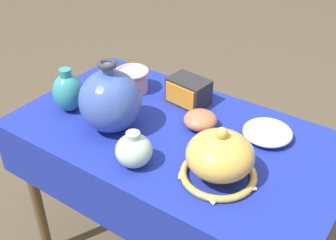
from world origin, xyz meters
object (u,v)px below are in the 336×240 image
Objects in this scene: bowl_shallow_terracotta at (200,120)px; vase_dome_bell at (220,158)px; vase_tall_bulbous at (110,101)px; jar_round_celadon at (134,150)px; mosaic_tile_box at (188,91)px; jar_round_teal at (68,92)px; bowl_shallow_porcelain at (268,132)px; cup_wide_rose at (132,80)px.

vase_dome_bell is at bearing -47.07° from bowl_shallow_terracotta.
jar_round_celadon is at bearing -30.85° from vase_tall_bulbous.
vase_tall_bulbous is at bearing 177.76° from vase_dome_bell.
jar_round_teal is (-0.34, -0.30, 0.03)m from mosaic_tile_box.
jar_round_teal is at bearing 163.92° from jar_round_celadon.
bowl_shallow_terracotta is at bearing -161.33° from bowl_shallow_porcelain.
jar_round_teal is 1.00× the size of bowl_shallow_porcelain.
cup_wide_rose is at bearing 168.87° from bowl_shallow_terracotta.
bowl_shallow_terracotta is at bearing -11.13° from cup_wide_rose.
jar_round_teal reaches higher than cup_wide_rose.
bowl_shallow_terracotta is (0.13, -0.12, -0.02)m from mosaic_tile_box.
vase_tall_bulbous reaches higher than vase_dome_bell.
cup_wide_rose is (-0.11, 0.25, -0.06)m from vase_tall_bulbous.
vase_dome_bell reaches higher than mosaic_tile_box.
cup_wide_rose is (-0.29, 0.36, -0.01)m from jar_round_celadon.
vase_dome_bell is 2.05× the size of bowl_shallow_terracotta.
vase_dome_bell is at bearing -26.14° from cup_wide_rose.
mosaic_tile_box is (0.13, 0.30, -0.06)m from vase_tall_bulbous.
jar_round_celadon is at bearing -158.79° from vase_dome_bell.
mosaic_tile_box is at bearing 11.87° from cup_wide_rose.
jar_round_teal reaches higher than bowl_shallow_terracotta.
vase_dome_bell is at bearing -39.00° from mosaic_tile_box.
jar_round_teal is at bearing 178.28° from vase_dome_bell.
vase_dome_bell reaches higher than bowl_shallow_porcelain.
jar_round_celadon is 0.71× the size of bowl_shallow_porcelain.
jar_round_celadon is 0.89× the size of cup_wide_rose.
bowl_shallow_terracotta is (0.46, 0.18, -0.04)m from jar_round_teal.
jar_round_teal reaches higher than bowl_shallow_porcelain.
mosaic_tile_box is at bearing 41.16° from jar_round_teal.
cup_wide_rose reaches higher than bowl_shallow_terracotta.
jar_round_celadon is 0.47m from bowl_shallow_porcelain.
bowl_shallow_porcelain is (0.35, -0.05, -0.03)m from mosaic_tile_box.
vase_dome_bell is at bearing -98.42° from bowl_shallow_porcelain.
jar_round_teal is (-0.21, 0.00, -0.04)m from vase_tall_bulbous.
jar_round_celadon is at bearing -128.10° from bowl_shallow_porcelain.
jar_round_teal is (-0.65, 0.02, 0.00)m from vase_dome_bell.
mosaic_tile_box is 0.97× the size of jar_round_teal.
vase_dome_bell reaches higher than jar_round_teal.
cup_wide_rose is at bearing -161.43° from mosaic_tile_box.
bowl_shallow_porcelain is at bearing -0.74° from mosaic_tile_box.
bowl_shallow_terracotta is (-0.18, 0.19, -0.04)m from vase_dome_bell.
cup_wide_rose is 0.80× the size of bowl_shallow_porcelain.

